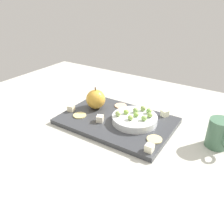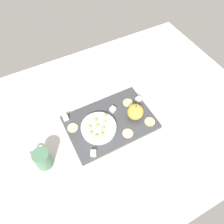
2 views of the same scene
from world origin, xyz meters
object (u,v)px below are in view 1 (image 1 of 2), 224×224
at_px(grape_4, 149,111).
at_px(cup, 219,134).
at_px(cheese_cube_0, 101,119).
at_px(apple_whole, 96,99).
at_px(grape_3, 130,118).
at_px(cracker_0, 80,115).
at_px(grape_2, 143,108).
at_px(grape_1, 117,114).
at_px(grape_8, 150,115).
at_px(grape_7, 136,110).
at_px(cracker_1, 154,139).
at_px(grape_5, 144,118).
at_px(platter, 117,121).
at_px(cracker_3, 95,99).
at_px(serving_dish, 135,119).
at_px(cheese_cube_1, 71,108).
at_px(grape_6, 136,114).
at_px(cheese_cube_2, 149,148).
at_px(cracker_2, 121,106).
at_px(grape_0, 126,112).
at_px(cheese_cube_3, 165,113).

xyz_separation_m(grape_4, cup, (-0.23, 0.01, -0.01)).
relative_size(cheese_cube_0, cup, 0.25).
height_order(apple_whole, grape_3, apple_whole).
bearing_deg(cracker_0, grape_2, -148.88).
bearing_deg(grape_1, grape_8, -150.02).
height_order(apple_whole, grape_7, apple_whole).
bearing_deg(cracker_1, grape_5, -39.48).
relative_size(grape_4, grape_7, 1.00).
height_order(grape_1, cup, cup).
height_order(platter, grape_8, grape_8).
bearing_deg(cracker_3, cup, 175.35).
distance_m(cracker_1, cracker_3, 0.35).
bearing_deg(grape_2, grape_5, 118.53).
distance_m(grape_4, grape_5, 0.06).
height_order(serving_dish, cheese_cube_0, serving_dish).
height_order(cheese_cube_1, grape_3, grape_3).
xyz_separation_m(cheese_cube_0, grape_6, (-0.11, -0.06, 0.02)).
distance_m(cracker_1, grape_6, 0.12).
height_order(cracker_1, grape_7, grape_7).
distance_m(platter, grape_6, 0.08).
xyz_separation_m(platter, cheese_cube_2, (-0.18, 0.11, 0.02)).
bearing_deg(cheese_cube_0, apple_whole, -44.45).
xyz_separation_m(cheese_cube_2, cracker_1, (0.01, -0.06, -0.01)).
xyz_separation_m(serving_dish, grape_4, (-0.03, -0.04, 0.02)).
height_order(cheese_cube_1, grape_4, grape_4).
bearing_deg(cracker_2, platter, 110.79).
bearing_deg(grape_0, cheese_cube_0, 41.63).
distance_m(cracker_2, grape_8, 0.16).
relative_size(cheese_cube_2, grape_1, 1.16).
relative_size(cheese_cube_3, grape_5, 1.16).
relative_size(platter, cup, 4.34).
xyz_separation_m(apple_whole, cheese_cube_1, (0.06, 0.07, -0.03)).
bearing_deg(apple_whole, cracker_1, 164.64).
distance_m(cracker_1, grape_3, 0.11).
relative_size(cracker_2, grape_5, 2.43).
bearing_deg(cracker_3, serving_dish, 161.85).
height_order(platter, cheese_cube_0, cheese_cube_0).
xyz_separation_m(cheese_cube_1, grape_1, (-0.19, -0.02, 0.02)).
distance_m(platter, cheese_cube_1, 0.18).
bearing_deg(grape_2, cup, 176.38).
height_order(grape_1, grape_7, same).
bearing_deg(grape_1, grape_5, -164.60).
bearing_deg(cheese_cube_3, grape_8, 72.04).
xyz_separation_m(platter, cheese_cube_3, (-0.14, -0.11, 0.02)).
distance_m(grape_1, grape_4, 0.11).
xyz_separation_m(grape_2, grape_6, (0.00, 0.05, -0.00)).
distance_m(grape_6, cup, 0.26).
relative_size(grape_6, cup, 0.22).
bearing_deg(grape_1, grape_6, -147.84).
bearing_deg(cracker_3, cheese_cube_0, 132.68).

